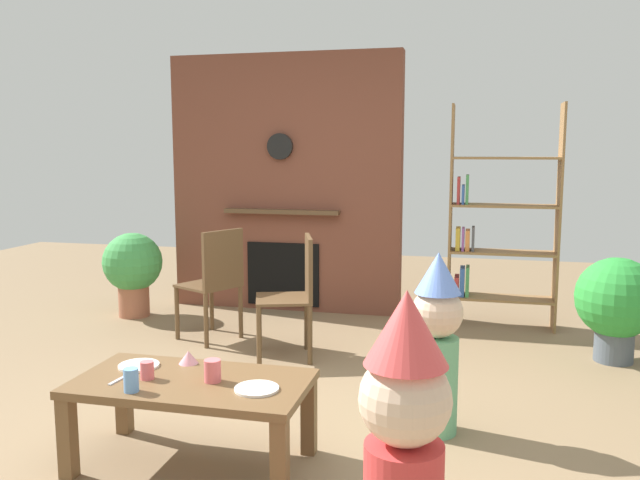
% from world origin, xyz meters
% --- Properties ---
extents(ground_plane, '(12.00, 12.00, 0.00)m').
position_xyz_m(ground_plane, '(0.00, 0.00, 0.00)').
color(ground_plane, '#846B4C').
extents(brick_fireplace_feature, '(2.20, 0.28, 2.40)m').
position_xyz_m(brick_fireplace_feature, '(-0.72, 2.60, 1.19)').
color(brick_fireplace_feature, brown).
rests_on(brick_fireplace_feature, ground_plane).
extents(bookshelf, '(0.90, 0.28, 1.90)m').
position_xyz_m(bookshelf, '(1.20, 2.40, 0.86)').
color(bookshelf, olive).
rests_on(bookshelf, ground_plane).
extents(coffee_table, '(1.12, 0.59, 0.43)m').
position_xyz_m(coffee_table, '(-0.26, -0.52, 0.36)').
color(coffee_table, brown).
rests_on(coffee_table, ground_plane).
extents(paper_cup_near_left, '(0.08, 0.08, 0.11)m').
position_xyz_m(paper_cup_near_left, '(-0.15, -0.52, 0.48)').
color(paper_cup_near_left, '#E5666B').
rests_on(paper_cup_near_left, coffee_table).
extents(paper_cup_near_right, '(0.07, 0.07, 0.09)m').
position_xyz_m(paper_cup_near_right, '(-0.47, -0.56, 0.47)').
color(paper_cup_near_right, '#E5666B').
rests_on(paper_cup_near_right, coffee_table).
extents(paper_cup_center, '(0.07, 0.07, 0.11)m').
position_xyz_m(paper_cup_center, '(-0.46, -0.73, 0.48)').
color(paper_cup_center, '#669EE0').
rests_on(paper_cup_center, coffee_table).
extents(paper_plate_front, '(0.20, 0.20, 0.01)m').
position_xyz_m(paper_plate_front, '(-0.60, -0.41, 0.44)').
color(paper_plate_front, white).
rests_on(paper_plate_front, coffee_table).
extents(paper_plate_rear, '(0.20, 0.20, 0.01)m').
position_xyz_m(paper_plate_rear, '(0.09, -0.57, 0.44)').
color(paper_plate_rear, white).
rests_on(paper_plate_rear, coffee_table).
extents(birthday_cake_slice, '(0.10, 0.10, 0.07)m').
position_xyz_m(birthday_cake_slice, '(-0.38, -0.31, 0.46)').
color(birthday_cake_slice, pink).
rests_on(birthday_cake_slice, coffee_table).
extents(table_fork, '(0.03, 0.15, 0.01)m').
position_xyz_m(table_fork, '(-0.59, -0.61, 0.43)').
color(table_fork, silver).
rests_on(table_fork, coffee_table).
extents(child_with_cone_hat, '(0.30, 0.30, 1.08)m').
position_xyz_m(child_with_cone_hat, '(0.83, -1.28, 0.57)').
color(child_with_cone_hat, '#D13838').
rests_on(child_with_cone_hat, ground_plane).
extents(child_in_pink, '(0.27, 0.27, 0.99)m').
position_xyz_m(child_in_pink, '(0.85, 0.13, 0.52)').
color(child_in_pink, '#66B27F').
rests_on(child_in_pink, ground_plane).
extents(dining_chair_left, '(0.54, 0.54, 0.90)m').
position_xyz_m(dining_chair_left, '(-0.95, 1.43, 0.51)').
color(dining_chair_left, brown).
rests_on(dining_chair_left, ground_plane).
extents(dining_chair_middle, '(0.51, 0.51, 0.90)m').
position_xyz_m(dining_chair_middle, '(-0.22, 1.18, 0.51)').
color(dining_chair_middle, brown).
rests_on(dining_chair_middle, ground_plane).
extents(potted_plant_tall, '(0.58, 0.58, 0.76)m').
position_xyz_m(potted_plant_tall, '(2.04, 1.62, 0.44)').
color(potted_plant_tall, '#4C5660').
rests_on(potted_plant_tall, ground_plane).
extents(potted_plant_short, '(0.54, 0.54, 0.77)m').
position_xyz_m(potted_plant_short, '(-1.99, 1.98, 0.46)').
color(potted_plant_short, '#9E5B42').
rests_on(potted_plant_short, ground_plane).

